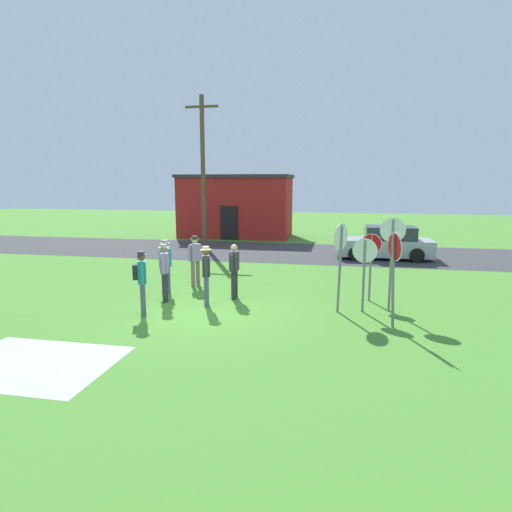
% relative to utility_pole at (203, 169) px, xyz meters
% --- Properties ---
extents(ground_plane, '(80.00, 80.00, 0.00)m').
position_rel_utility_pole_xyz_m(ground_plane, '(3.65, -11.62, -4.21)').
color(ground_plane, '#47842D').
extents(street_asphalt, '(60.00, 6.40, 0.01)m').
position_rel_utility_pole_xyz_m(street_asphalt, '(3.65, -1.06, -4.21)').
color(street_asphalt, '#38383A').
rests_on(street_asphalt, ground).
extents(concrete_path, '(3.20, 2.40, 0.01)m').
position_rel_utility_pole_xyz_m(concrete_path, '(1.51, -15.70, -4.21)').
color(concrete_path, '#ADAAA3').
rests_on(concrete_path, ground).
extents(building_background, '(7.18, 3.73, 4.00)m').
position_rel_utility_pole_xyz_m(building_background, '(0.65, 4.75, -2.20)').
color(building_background, '#B2231E').
rests_on(building_background, ground).
extents(utility_pole, '(1.80, 0.24, 8.06)m').
position_rel_utility_pole_xyz_m(utility_pole, '(0.00, 0.00, 0.00)').
color(utility_pole, brown).
rests_on(utility_pole, ground).
extents(parked_car_on_street, '(4.33, 2.07, 1.51)m').
position_rel_utility_pole_xyz_m(parked_car_on_street, '(9.48, -1.94, -3.52)').
color(parked_car_on_street, '#A5A8AD').
rests_on(parked_car_on_street, ground).
extents(stop_sign_far_back, '(0.38, 0.65, 2.45)m').
position_rel_utility_pole_xyz_m(stop_sign_far_back, '(7.41, -11.02, -2.54)').
color(stop_sign_far_back, slate).
rests_on(stop_sign_far_back, ground).
extents(stop_sign_center_cluster, '(0.66, 0.17, 2.05)m').
position_rel_utility_pole_xyz_m(stop_sign_center_cluster, '(8.06, -10.86, -2.83)').
color(stop_sign_center_cluster, slate).
rests_on(stop_sign_center_cluster, ground).
extents(stop_sign_leaning_right, '(0.60, 0.12, 2.04)m').
position_rel_utility_pole_xyz_m(stop_sign_leaning_right, '(8.31, -9.65, -2.86)').
color(stop_sign_leaning_right, slate).
rests_on(stop_sign_leaning_right, ground).
extents(stop_sign_leaning_left, '(0.68, 0.07, 2.60)m').
position_rel_utility_pole_xyz_m(stop_sign_leaning_left, '(8.79, -10.62, -2.46)').
color(stop_sign_leaning_left, slate).
rests_on(stop_sign_leaning_left, ground).
extents(stop_sign_low_front, '(0.28, 0.68, 2.37)m').
position_rel_utility_pole_xyz_m(stop_sign_low_front, '(8.68, -12.08, -2.61)').
color(stop_sign_low_front, slate).
rests_on(stop_sign_low_front, ground).
extents(person_in_teal, '(0.32, 0.55, 1.74)m').
position_rel_utility_pole_xyz_m(person_in_teal, '(3.65, -11.11, -3.23)').
color(person_in_teal, '#4C5670').
rests_on(person_in_teal, ground).
extents(person_with_sunhat, '(0.45, 0.52, 1.74)m').
position_rel_utility_pole_xyz_m(person_with_sunhat, '(2.22, -12.29, -3.20)').
color(person_with_sunhat, '#4C5670').
rests_on(person_with_sunhat, ground).
extents(person_in_dark_shirt, '(0.24, 0.57, 1.69)m').
position_rel_utility_pole_xyz_m(person_in_dark_shirt, '(4.26, -10.22, -3.26)').
color(person_in_dark_shirt, '#2D2D33').
rests_on(person_in_dark_shirt, ground).
extents(person_near_signs, '(0.31, 0.55, 1.74)m').
position_rel_utility_pole_xyz_m(person_near_signs, '(1.98, -10.09, -3.23)').
color(person_near_signs, '#4C5670').
rests_on(person_near_signs, ground).
extents(person_in_blue, '(0.31, 0.55, 1.74)m').
position_rel_utility_pole_xyz_m(person_in_blue, '(2.30, -10.92, -3.23)').
color(person_in_blue, '#2D2D33').
rests_on(person_in_blue, ground).
extents(person_holding_notes, '(0.38, 0.50, 1.74)m').
position_rel_utility_pole_xyz_m(person_holding_notes, '(2.55, -8.88, -3.23)').
color(person_holding_notes, '#7A6B56').
rests_on(person_holding_notes, ground).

